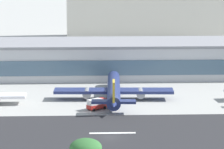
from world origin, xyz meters
name	(u,v)px	position (x,y,z in m)	size (l,w,h in m)	color
ground_plane	(110,137)	(0.00, 0.00, 0.00)	(1400.00, 1400.00, 0.00)	#9E9E99
runway_strip	(109,133)	(0.00, 3.58, 0.04)	(800.00, 36.15, 0.08)	#262628
runway_centreline_dash_4	(113,133)	(0.89, 3.58, 0.09)	(12.00, 1.20, 0.01)	white
terminal_building	(116,58)	(5.64, 82.08, 6.57)	(159.13, 29.07, 13.13)	#B7BABC
distant_hotel_block	(150,5)	(29.23, 188.81, 18.42)	(90.60, 32.90, 36.84)	beige
airliner_gold_tail_gate_1	(114,90)	(2.80, 40.85, 3.11)	(38.24, 46.74, 9.75)	navy
service_box_truck_0	(97,104)	(-2.80, 28.87, 1.79)	(6.21, 5.57, 3.25)	#B2231E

